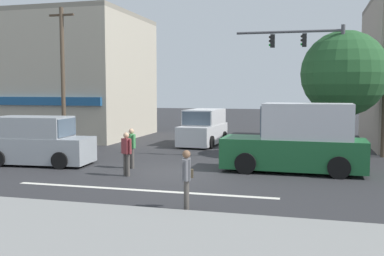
# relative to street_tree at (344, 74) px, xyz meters

# --- Properties ---
(ground_plane) EXTENTS (120.00, 120.00, 0.00)m
(ground_plane) POSITION_rel_street_tree_xyz_m (-6.80, -5.43, -4.04)
(ground_plane) COLOR #2B2B2D
(lane_marking_stripe) EXTENTS (9.00, 0.24, 0.01)m
(lane_marking_stripe) POSITION_rel_street_tree_xyz_m (-6.80, -8.93, -4.04)
(lane_marking_stripe) COLOR silver
(lane_marking_stripe) RESTS_ON ground
(sidewalk_curb) EXTENTS (40.00, 5.00, 0.16)m
(sidewalk_curb) POSITION_rel_street_tree_xyz_m (-6.80, -13.93, -3.96)
(sidewalk_curb) COLOR gray
(sidewalk_curb) RESTS_ON ground
(building_left_block) EXTENTS (10.51, 9.04, 8.40)m
(building_left_block) POSITION_rel_street_tree_xyz_m (-18.29, 5.88, 0.16)
(building_left_block) COLOR #B7AD99
(building_left_block) RESTS_ON ground
(street_tree) EXTENTS (4.05, 4.05, 6.07)m
(street_tree) POSITION_rel_street_tree_xyz_m (0.00, 0.00, 0.00)
(street_tree) COLOR #4C3823
(street_tree) RESTS_ON ground
(utility_pole_near_left) EXTENTS (1.40, 0.22, 7.58)m
(utility_pole_near_left) POSITION_rel_street_tree_xyz_m (-14.22, -1.18, -0.10)
(utility_pole_near_left) COLOR brown
(utility_pole_near_left) RESTS_ON ground
(traffic_light_mast) EXTENTS (4.89, 0.29, 6.20)m
(traffic_light_mast) POSITION_rel_street_tree_xyz_m (-1.14, -0.99, 0.14)
(traffic_light_mast) COLOR #47474C
(traffic_light_mast) RESTS_ON ground
(van_crossing_center) EXTENTS (2.26, 4.70, 2.11)m
(van_crossing_center) POSITION_rel_street_tree_xyz_m (-7.67, 3.45, -3.03)
(van_crossing_center) COLOR silver
(van_crossing_center) RESTS_ON ground
(box_truck_crossing_rightbound) EXTENTS (5.64, 2.32, 2.75)m
(box_truck_crossing_rightbound) POSITION_rel_street_tree_xyz_m (-1.93, -4.25, -2.79)
(box_truck_crossing_rightbound) COLOR #1E6033
(box_truck_crossing_rightbound) RESTS_ON ground
(van_approaching_near) EXTENTS (4.73, 2.31, 2.11)m
(van_approaching_near) POSITION_rel_street_tree_xyz_m (-13.07, -5.34, -3.03)
(van_approaching_near) COLOR #999EA3
(van_approaching_near) RESTS_ON ground
(pedestrian_foreground_with_bag) EXTENTS (0.33, 0.69, 1.67)m
(pedestrian_foreground_with_bag) POSITION_rel_street_tree_xyz_m (-4.66, -10.97, -3.09)
(pedestrian_foreground_with_bag) COLOR #4C4742
(pedestrian_foreground_with_bag) RESTS_ON ground
(pedestrian_mid_crossing) EXTENTS (0.50, 0.37, 1.67)m
(pedestrian_mid_crossing) POSITION_rel_street_tree_xyz_m (-8.21, -6.79, -3.09)
(pedestrian_mid_crossing) COLOR #4C4742
(pedestrian_mid_crossing) RESTS_ON ground
(pedestrian_far_side) EXTENTS (0.43, 0.43, 1.67)m
(pedestrian_far_side) POSITION_rel_street_tree_xyz_m (-8.69, -5.15, -3.09)
(pedestrian_far_side) COLOR #4C4742
(pedestrian_far_side) RESTS_ON ground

